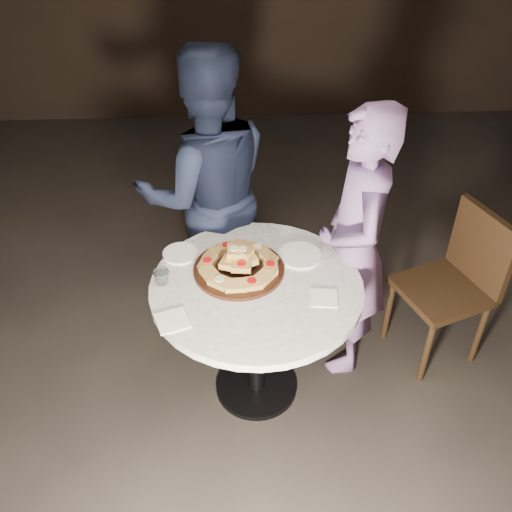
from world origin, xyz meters
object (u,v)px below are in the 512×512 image
Objects in this scene: table at (256,306)px; diner_teal at (354,247)px; chair_far at (214,195)px; chair_right at (457,277)px; focaccia_pile at (239,262)px; water_glass at (162,277)px; diner_navy at (207,192)px; serving_board at (239,269)px.

diner_teal is (0.51, 0.25, 0.15)m from table.
chair_far is 1.62m from chair_right.
diner_teal reaches higher than chair_right.
focaccia_pile is 1.13m from chair_far.
chair_right is (1.12, 0.29, -0.10)m from table.
focaccia_pile reaches higher than water_glass.
diner_teal is (0.76, -0.46, -0.07)m from diner_navy.
diner_teal is at bearing 26.17° from table.
chair_right is at bearing 8.66° from focaccia_pile.
diner_navy is at bearing 104.99° from serving_board.
chair_far is 0.59× the size of diner_teal.
serving_board is 0.49× the size of chair_right.
table is at bearing 90.43° from chair_far.
serving_board is at bearing 87.22° from chair_far.
water_glass is at bearing 176.64° from table.
chair_far is at bearing 100.95° from table.
water_glass reaches higher than serving_board.
focaccia_pile is at bearing -102.48° from chair_right.
diner_navy is at bearing 73.58° from water_glass.
diner_navy reaches higher than serving_board.
chair_far is at bearing -142.04° from diner_teal.
chair_right is at bearing 151.50° from diner_navy.
focaccia_pile is 0.26× the size of diner_teal.
water_glass is 0.72m from diner_navy.
table is 0.23m from focaccia_pile.
diner_teal is at bearing 14.02° from focaccia_pile.
water_glass is at bearing -168.08° from focaccia_pile.
focaccia_pile is (-0.08, 0.10, 0.19)m from table.
water_glass is (-0.37, -0.08, -0.01)m from focaccia_pile.
focaccia_pile is 0.38m from water_glass.
water_glass is at bearing -77.44° from diner_teal.
diner_teal is at bearing -107.91° from chair_right.
chair_right is (1.20, 0.19, -0.25)m from serving_board.
chair_far is 0.54× the size of diner_navy.
diner_navy reaches higher than focaccia_pile.
diner_navy reaches higher than table.
table is at bearing -96.77° from chair_right.
chair_right reaches higher than focaccia_pile.
water_glass is (-0.45, 0.03, 0.18)m from table.
serving_board is at bearing -76.37° from diner_teal.
serving_board is (-0.08, 0.10, 0.15)m from table.
water_glass is 1.61m from chair_right.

